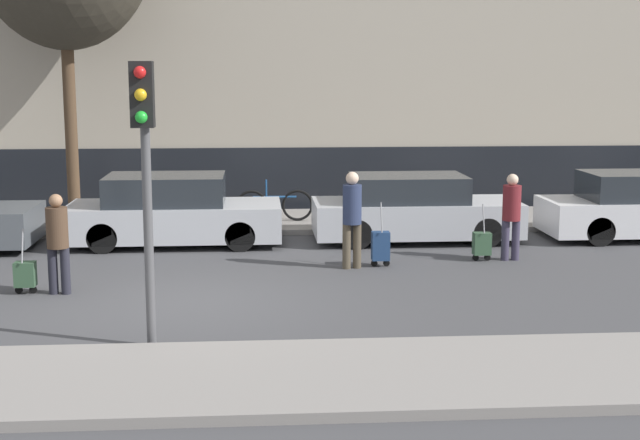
% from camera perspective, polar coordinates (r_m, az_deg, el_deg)
% --- Properties ---
extents(ground_plane, '(80.00, 80.00, 0.00)m').
position_cam_1_polar(ground_plane, '(13.96, -8.59, -5.17)').
color(ground_plane, '#424244').
extents(sidewalk_near, '(28.00, 2.50, 0.12)m').
position_cam_1_polar(sidewalk_near, '(10.37, -10.18, -10.08)').
color(sidewalk_near, gray).
rests_on(sidewalk_near, ground_plane).
extents(sidewalk_far, '(28.00, 3.00, 0.12)m').
position_cam_1_polar(sidewalk_far, '(20.78, -7.15, -0.14)').
color(sidewalk_far, gray).
rests_on(sidewalk_far, ground_plane).
extents(parked_car_1, '(4.32, 1.85, 1.43)m').
position_cam_1_polar(parked_car_1, '(18.45, -9.43, 0.49)').
color(parked_car_1, '#B7BABF').
rests_on(parked_car_1, ground_plane).
extents(parked_car_2, '(4.26, 1.78, 1.39)m').
position_cam_1_polar(parked_car_2, '(18.70, 6.01, 0.64)').
color(parked_car_2, '#B7BABF').
rests_on(parked_car_2, ground_plane).
extents(pedestrian_left, '(0.35, 0.34, 1.61)m').
position_cam_1_polar(pedestrian_left, '(14.67, -16.45, -1.11)').
color(pedestrian_left, '#23232D').
rests_on(pedestrian_left, ground_plane).
extents(trolley_left, '(0.34, 0.29, 1.06)m').
position_cam_1_polar(trolley_left, '(14.97, -18.35, -3.32)').
color(trolley_left, '#335138').
rests_on(trolley_left, ground_plane).
extents(pedestrian_center, '(0.35, 0.34, 1.75)m').
position_cam_1_polar(pedestrian_center, '(15.91, 2.07, 0.40)').
color(pedestrian_center, '#4C4233').
rests_on(pedestrian_center, ground_plane).
extents(trolley_center, '(0.34, 0.29, 1.18)m').
position_cam_1_polar(trolley_center, '(16.20, 3.90, -1.68)').
color(trolley_center, navy).
rests_on(trolley_center, ground_plane).
extents(pedestrian_right, '(0.35, 0.34, 1.63)m').
position_cam_1_polar(pedestrian_right, '(17.00, 12.15, 0.52)').
color(pedestrian_right, '#383347').
rests_on(pedestrian_right, ground_plane).
extents(trolley_right, '(0.34, 0.29, 1.08)m').
position_cam_1_polar(trolley_right, '(16.93, 10.32, -1.50)').
color(trolley_right, '#335138').
rests_on(trolley_right, ground_plane).
extents(traffic_light, '(0.28, 0.47, 3.63)m').
position_cam_1_polar(traffic_light, '(11.23, -11.17, 4.64)').
color(traffic_light, '#515154').
rests_on(traffic_light, ground_plane).
extents(parked_bicycle, '(1.77, 0.06, 0.96)m').
position_cam_1_polar(parked_bicycle, '(20.40, -2.92, 0.96)').
color(parked_bicycle, black).
rests_on(parked_bicycle, sidewalk_far).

